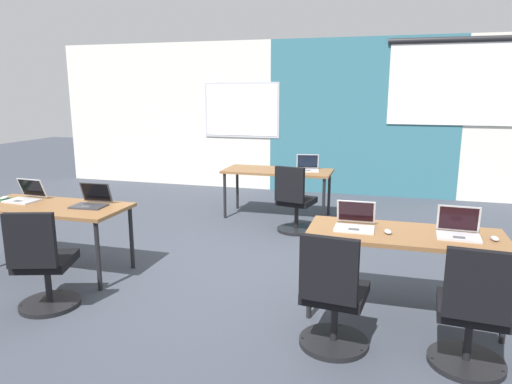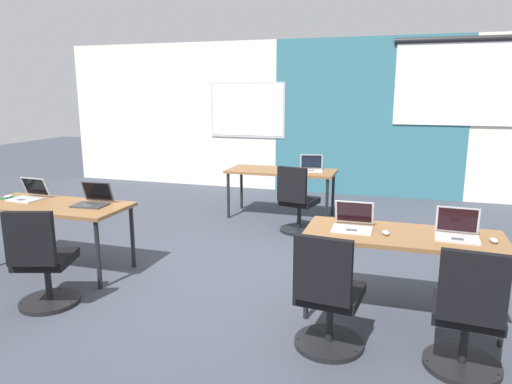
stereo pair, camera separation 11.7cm
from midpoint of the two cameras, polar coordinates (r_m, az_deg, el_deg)
ground_plane at (r=5.13m, az=-2.46°, el=-9.18°), size 24.00×24.00×0.00m
back_wall_assembly at (r=8.84m, az=7.06°, el=9.14°), size 10.00×0.27×2.80m
desk_near_left at (r=5.30m, az=-22.98°, el=-1.99°), size 1.60×0.70×0.72m
desk_near_right at (r=4.08m, az=18.29°, el=-5.70°), size 1.60×0.70×0.72m
desk_far_center at (r=6.99m, az=3.60°, el=2.22°), size 1.60×0.70×0.72m
laptop_far_right at (r=6.95m, az=7.25°, el=3.00°), size 0.37×0.34×0.23m
mousepad_far_right at (r=6.98m, az=5.07°, el=2.69°), size 0.22×0.19×0.00m
mouse_far_right at (r=6.98m, az=5.07°, el=2.84°), size 0.06×0.10×0.03m
chair_far_right at (r=6.27m, az=5.60°, el=-1.64°), size 0.52×0.58×0.92m
laptop_near_left_end at (r=5.61m, az=-25.52°, el=-0.32°), size 0.35×0.33×0.23m
mousepad_near_left_end at (r=5.77m, az=-27.51°, el=-0.66°), size 0.22×0.19×0.00m
mouse_near_left_end at (r=5.77m, az=-27.52°, el=-0.48°), size 0.06×0.10×0.03m
laptop_near_right_end at (r=4.10m, az=24.14°, el=-4.45°), size 0.34×0.28×0.24m
mouse_near_right_end at (r=4.11m, az=27.82°, el=-5.26°), size 0.07×0.11×0.03m
chair_near_right_end at (r=3.52m, az=25.29°, el=-14.17°), size 0.52×0.55×0.92m
laptop_near_left_inner at (r=5.08m, az=-18.72°, el=-0.97°), size 0.35×0.33×0.23m
chair_near_left_inner at (r=4.48m, az=-23.93°, el=-8.38°), size 0.55×0.60×0.92m
laptop_near_right_inner at (r=4.08m, az=12.57°, el=-3.75°), size 0.33×0.32×0.23m
mouse_near_right_inner at (r=3.99m, az=16.39°, el=-4.79°), size 0.08×0.11×0.03m
chair_near_right_inner at (r=3.50m, az=9.76°, el=-13.20°), size 0.52×0.56×0.92m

